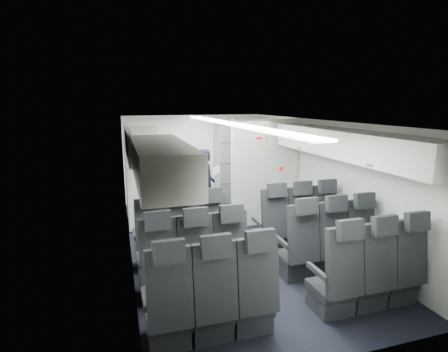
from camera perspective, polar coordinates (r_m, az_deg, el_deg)
cabin_shell at (r=5.94m, az=1.13°, el=-1.01°), size 3.41×6.01×2.16m
seat_row_front at (r=5.67m, az=2.80°, el=-9.29°), size 3.33×0.56×1.24m
seat_row_mid at (r=4.90m, az=6.45°, el=-12.88°), size 3.33×0.56×1.24m
seat_row_rear at (r=4.19m, az=11.57°, el=-17.68°), size 3.33×0.56×1.24m
overhead_bin_left_rear at (r=3.58m, az=-10.26°, el=2.16°), size 0.53×1.80×0.40m
overhead_bin_left_front_open at (r=5.31m, az=-12.96°, el=3.87°), size 0.64×1.70×0.72m
overhead_bin_right_rear at (r=4.79m, az=25.29°, el=3.65°), size 0.53×1.80×0.40m
overhead_bin_right_front at (r=6.18m, az=14.40°, el=6.04°), size 0.53×1.70×0.40m
bulkhead_partition at (r=7.03m, az=6.70°, el=0.54°), size 1.40×0.15×2.13m
galley_unit at (r=8.80m, az=1.50°, el=2.09°), size 0.85×0.52×1.90m
boarding_door at (r=7.21m, az=-15.30°, el=-0.49°), size 0.12×1.27×1.86m
flight_attendant at (r=7.23m, az=-2.93°, el=-1.57°), size 0.42×0.60×1.54m
carry_on_bag at (r=4.97m, az=-11.94°, el=4.23°), size 0.48×0.40×0.25m
papers at (r=7.16m, az=-1.39°, el=0.88°), size 0.19×0.10×0.14m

